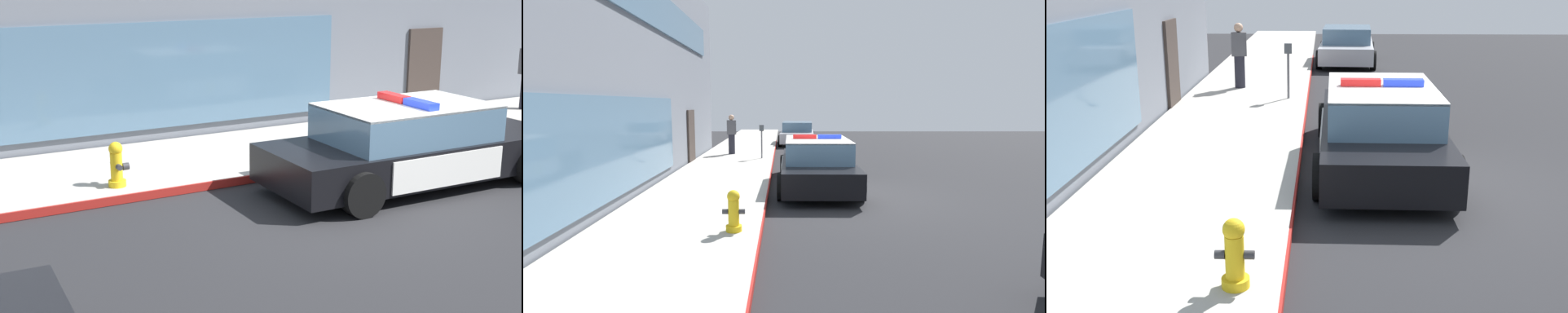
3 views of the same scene
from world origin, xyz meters
TOP-DOWN VIEW (x-y plane):
  - ground at (0.00, 0.00)m, footprint 48.00×48.00m
  - sidewalk at (0.00, 3.44)m, footprint 48.00×3.09m
  - curb_red_paint at (0.00, 1.88)m, footprint 28.80×0.04m
  - police_cruiser at (1.37, 0.55)m, footprint 5.22×2.18m
  - fire_hydrant at (-3.10, 2.35)m, footprint 0.34×0.39m

SIDE VIEW (x-z plane):
  - ground at x=0.00m, z-range 0.00..0.00m
  - sidewalk at x=0.00m, z-range 0.00..0.15m
  - curb_red_paint at x=0.00m, z-range 0.01..0.14m
  - fire_hydrant at x=-3.10m, z-range 0.14..0.86m
  - police_cruiser at x=1.37m, z-range -0.07..1.43m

